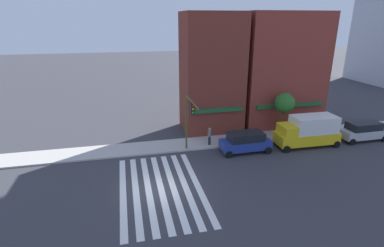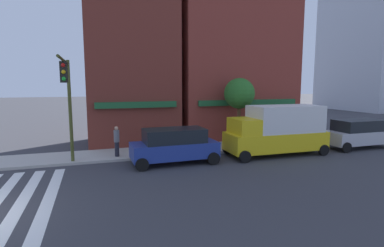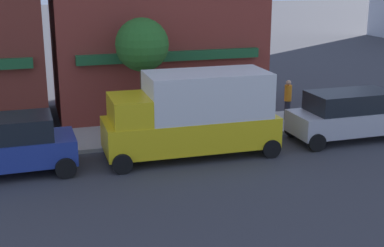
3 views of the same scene
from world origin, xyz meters
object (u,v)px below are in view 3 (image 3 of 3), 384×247
suv_silver (349,114)px  street_tree (142,46)px  box_truck_yellow (193,113)px  suv_blue (1,145)px  pedestrian_orange_vest (288,99)px

suv_silver → street_tree: 8.58m
box_truck_yellow → street_tree: (-1.20, 2.80, 2.09)m
box_truck_yellow → street_tree: bearing=114.0°
suv_blue → street_tree: bearing=26.6°
street_tree → box_truck_yellow: bearing=-66.8°
suv_blue → pedestrian_orange_vest: size_ratio=2.67×
suv_silver → street_tree: street_tree is taller
pedestrian_orange_vest → street_tree: (-6.46, -0.11, 2.61)m
suv_blue → suv_silver: bearing=-1.1°
suv_silver → pedestrian_orange_vest: bearing=112.1°
box_truck_yellow → pedestrian_orange_vest: box_truck_yellow is taller
suv_blue → box_truck_yellow: size_ratio=0.76×
street_tree → suv_blue: bearing=-152.3°
suv_silver → pedestrian_orange_vest: (-1.21, 2.91, 0.04)m
suv_blue → box_truck_yellow: (6.54, -0.00, 0.56)m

